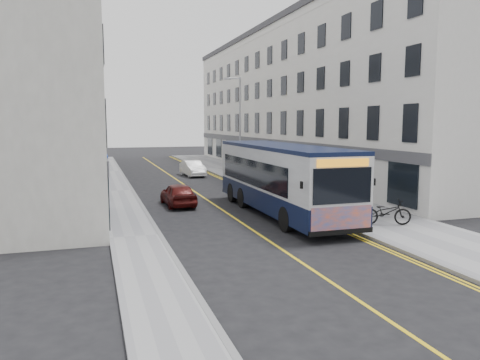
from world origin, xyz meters
TOP-DOWN VIEW (x-y plane):
  - ground at (0.00, 0.00)m, footprint 140.00×140.00m
  - pavement_east at (6.25, 12.00)m, footprint 4.50×64.00m
  - pavement_west at (-5.00, 12.00)m, footprint 2.00×64.00m
  - kerb_east at (4.00, 12.00)m, footprint 0.18×64.00m
  - kerb_west at (-4.00, 12.00)m, footprint 0.18×64.00m
  - road_centre_line at (0.00, 12.00)m, footprint 0.12×64.00m
  - road_dbl_yellow_inner at (3.55, 12.00)m, footprint 0.10×64.00m
  - road_dbl_yellow_outer at (3.75, 12.00)m, footprint 0.10×64.00m
  - terrace_east at (11.50, 21.00)m, footprint 6.00×46.00m
  - terrace_west at (-9.00, 21.00)m, footprint 6.00×46.00m
  - streetlamp at (4.17, 14.00)m, footprint 1.32×0.18m
  - city_bus at (2.49, 1.68)m, footprint 2.82×12.11m
  - bicycle at (5.82, -2.48)m, footprint 2.29×1.49m
  - pedestrian_near at (4.47, 10.76)m, footprint 0.68×0.53m
  - pedestrian_far at (7.76, 11.52)m, footprint 0.83×0.66m
  - car_white at (1.80, 19.92)m, footprint 1.68×4.12m
  - car_maroon at (-2.00, 5.76)m, footprint 1.67×3.85m

SIDE VIEW (x-z plane):
  - ground at x=0.00m, z-range 0.00..0.00m
  - road_centre_line at x=0.00m, z-range 0.00..0.01m
  - road_dbl_yellow_inner at x=3.55m, z-range 0.00..0.01m
  - road_dbl_yellow_outer at x=3.75m, z-range 0.00..0.01m
  - pavement_east at x=6.25m, z-range 0.00..0.12m
  - pavement_west at x=-5.00m, z-range 0.00..0.12m
  - kerb_east at x=4.00m, z-range 0.00..0.13m
  - kerb_west at x=-4.00m, z-range 0.00..0.13m
  - car_maroon at x=-2.00m, z-range 0.00..1.29m
  - car_white at x=1.80m, z-range 0.00..1.33m
  - bicycle at x=5.82m, z-range 0.12..1.26m
  - pedestrian_near at x=4.47m, z-range 0.12..1.76m
  - pedestrian_far at x=7.76m, z-range 0.12..1.76m
  - city_bus at x=2.49m, z-range 0.16..3.68m
  - streetlamp at x=4.17m, z-range 0.38..8.38m
  - terrace_east at x=11.50m, z-range 0.00..13.00m
  - terrace_west at x=-9.00m, z-range 0.00..13.00m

